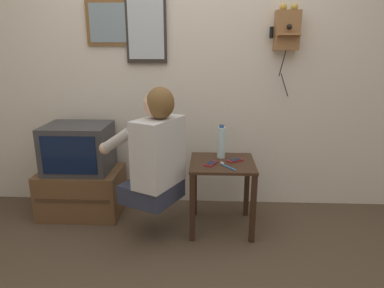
{
  "coord_description": "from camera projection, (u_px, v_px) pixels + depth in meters",
  "views": [
    {
      "loc": [
        0.2,
        -1.76,
        1.42
      ],
      "look_at": [
        0.08,
        0.7,
        0.71
      ],
      "focal_mm": 32.0,
      "sensor_mm": 36.0,
      "label": 1
    }
  ],
  "objects": [
    {
      "name": "wall_back",
      "position": [
        185.0,
        63.0,
        2.94
      ],
      "size": [
        6.8,
        0.05,
        2.55
      ],
      "color": "beige",
      "rests_on": "ground_plane"
    },
    {
      "name": "cell_phone_spare",
      "position": [
        235.0,
        160.0,
        2.66
      ],
      "size": [
        0.14,
        0.12,
        0.01
      ],
      "rotation": [
        0.0,
        0.0,
        -0.97
      ],
      "color": "maroon",
      "rests_on": "side_table"
    },
    {
      "name": "framed_picture",
      "position": [
        112.0,
        23.0,
        2.84
      ],
      "size": [
        0.43,
        0.03,
        0.36
      ],
      "color": "brown"
    },
    {
      "name": "television",
      "position": [
        78.0,
        148.0,
        2.88
      ],
      "size": [
        0.53,
        0.43,
        0.4
      ],
      "color": "#38383A",
      "rests_on": "tv_stand"
    },
    {
      "name": "water_bottle",
      "position": [
        221.0,
        142.0,
        2.71
      ],
      "size": [
        0.06,
        0.06,
        0.27
      ],
      "color": "silver",
      "rests_on": "side_table"
    },
    {
      "name": "cell_phone_held",
      "position": [
        211.0,
        163.0,
        2.59
      ],
      "size": [
        0.11,
        0.14,
        0.01
      ],
      "rotation": [
        0.0,
        0.0,
        -0.45
      ],
      "color": "maroon",
      "rests_on": "side_table"
    },
    {
      "name": "toothbrush",
      "position": [
        227.0,
        166.0,
        2.52
      ],
      "size": [
        0.11,
        0.14,
        0.02
      ],
      "rotation": [
        0.0,
        0.0,
        0.65
      ],
      "color": "#338CD8",
      "rests_on": "side_table"
    },
    {
      "name": "wall_phone_antique",
      "position": [
        287.0,
        29.0,
        2.74
      ],
      "size": [
        0.24,
        0.18,
        0.73
      ],
      "color": "olive"
    },
    {
      "name": "person",
      "position": [
        155.0,
        151.0,
        2.46
      ],
      "size": [
        0.62,
        0.58,
        0.85
      ],
      "rotation": [
        0.0,
        0.0,
        1.1
      ],
      "color": "#2D3347",
      "rests_on": "ground_plane"
    },
    {
      "name": "ground_plane",
      "position": [
        173.0,
        287.0,
        2.09
      ],
      "size": [
        14.0,
        14.0,
        0.0
      ],
      "primitive_type": "plane",
      "color": "#4C3D2D"
    },
    {
      "name": "side_table",
      "position": [
        222.0,
        177.0,
        2.67
      ],
      "size": [
        0.5,
        0.48,
        0.56
      ],
      "color": "#382316",
      "rests_on": "ground_plane"
    },
    {
      "name": "wall_mirror",
      "position": [
        146.0,
        21.0,
        2.82
      ],
      "size": [
        0.34,
        0.03,
        0.68
      ],
      "color": "#2D2823"
    },
    {
      "name": "tv_stand",
      "position": [
        82.0,
        191.0,
        2.98
      ],
      "size": [
        0.68,
        0.46,
        0.39
      ],
      "color": "brown",
      "rests_on": "ground_plane"
    }
  ]
}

